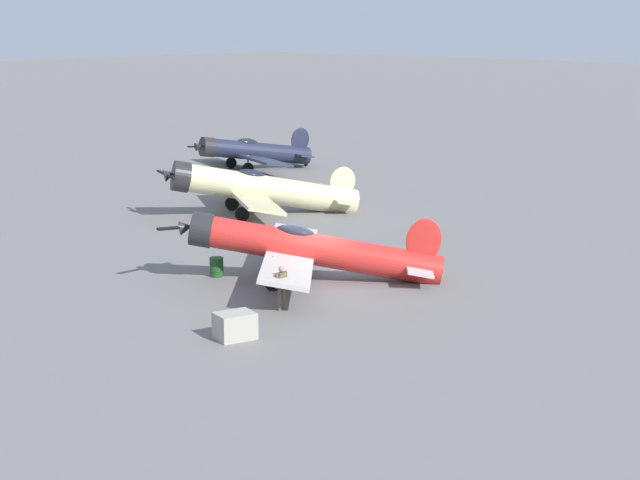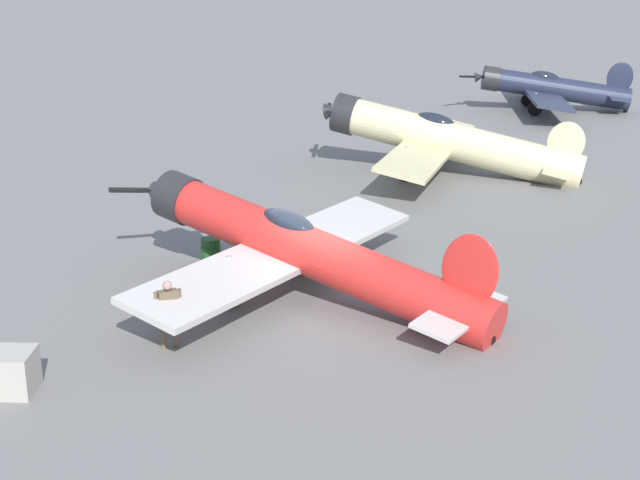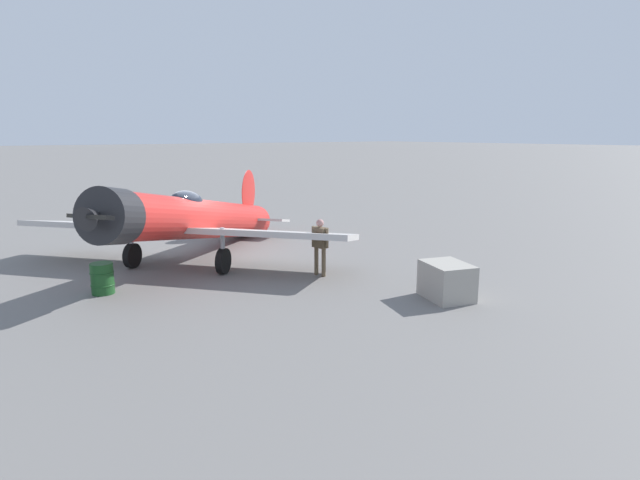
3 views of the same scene
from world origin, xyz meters
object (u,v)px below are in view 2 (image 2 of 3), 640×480
(airplane_far_line, at_px, (549,88))
(equipment_crate, at_px, (4,372))
(fuel_drum, at_px, (211,252))
(airplane_mid_apron, at_px, (446,141))
(airplane_foreground, at_px, (304,250))
(ground_crew_mechanic, at_px, (168,308))

(airplane_far_line, relative_size, equipment_crate, 7.45)
(airplane_far_line, relative_size, fuel_drum, 13.90)
(airplane_mid_apron, distance_m, fuel_drum, 14.55)
(airplane_foreground, bearing_deg, equipment_crate, 74.68)
(airplane_far_line, xyz_separation_m, fuel_drum, (21.59, -23.56, -0.94))
(airplane_foreground, distance_m, airplane_far_line, 33.11)
(airplane_mid_apron, distance_m, equipment_crate, 23.52)
(ground_crew_mechanic, distance_m, fuel_drum, 6.16)
(airplane_mid_apron, height_order, equipment_crate, airplane_mid_apron)
(equipment_crate, bearing_deg, airplane_far_line, 134.41)
(equipment_crate, bearing_deg, airplane_foreground, 114.92)
(airplane_mid_apron, height_order, airplane_far_line, airplane_mid_apron)
(airplane_foreground, bearing_deg, airplane_mid_apron, -77.98)
(airplane_mid_apron, relative_size, ground_crew_mechanic, 6.15)
(airplane_foreground, xyz_separation_m, fuel_drum, (-3.53, -1.99, -0.98))
(ground_crew_mechanic, relative_size, equipment_crate, 1.10)
(fuel_drum, bearing_deg, airplane_mid_apron, 127.34)
(airplane_far_line, height_order, equipment_crate, airplane_far_line)
(equipment_crate, height_order, fuel_drum, equipment_crate)
(airplane_foreground, distance_m, ground_crew_mechanic, 4.59)
(airplane_foreground, relative_size, airplane_far_line, 0.85)
(ground_crew_mechanic, xyz_separation_m, fuel_drum, (-5.79, 1.98, -0.63))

